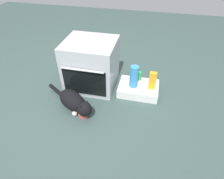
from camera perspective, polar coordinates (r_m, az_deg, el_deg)
ground at (r=2.51m, az=-8.77°, el=-3.83°), size 8.00×8.00×0.00m
oven at (r=2.61m, az=-6.22°, el=7.37°), size 0.66×0.64×0.66m
pantry_cabinet at (r=2.62m, az=7.84°, el=0.24°), size 0.53×0.38×0.12m
food_bowl at (r=2.31m, az=-8.62°, el=-7.23°), size 0.11×0.11×0.08m
cat at (r=2.34m, az=-11.27°, el=-3.55°), size 0.74×0.50×0.25m
water_bottle at (r=2.48m, az=6.57°, el=3.83°), size 0.11×0.11×0.30m
juice_carton at (r=2.49m, az=11.94°, el=2.60°), size 0.09×0.06×0.24m
soda_can at (r=2.66m, az=8.09°, el=4.05°), size 0.07×0.07×0.12m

